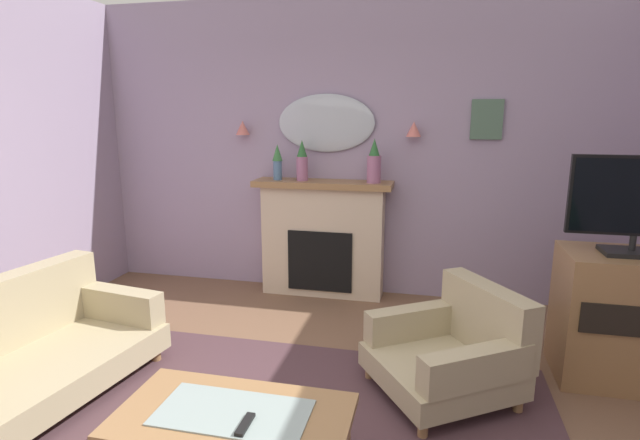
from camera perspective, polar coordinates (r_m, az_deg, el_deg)
wall_back at (r=4.97m, az=3.95°, el=8.11°), size 6.24×0.10×2.90m
fireplace at (r=4.95m, az=0.32°, el=-2.24°), size 1.36×0.36×1.16m
mantel_vase_right at (r=4.90m, az=-4.93°, el=6.81°), size 0.10×0.10×0.35m
mantel_vase_left at (r=4.83m, az=-2.08°, el=6.75°), size 0.11×0.11×0.39m
mantel_vase_centre at (r=4.70m, az=6.25°, el=6.49°), size 0.13×0.13×0.42m
wall_mirror at (r=4.93m, az=0.70°, el=11.11°), size 0.96×0.06×0.56m
wall_sconce_left at (r=5.13m, az=-8.91°, el=10.45°), size 0.14×0.14×0.14m
wall_sconce_right at (r=4.77m, az=10.76°, el=10.26°), size 0.14×0.14×0.14m
framed_picture at (r=4.84m, az=18.67°, el=10.93°), size 0.28×0.03×0.36m
coffee_table at (r=2.54m, az=-9.96°, el=-22.13°), size 1.10×0.60×0.45m
tv_remote at (r=2.41m, az=-8.63°, el=-22.34°), size 0.04×0.16×0.02m
floral_couch at (r=3.73m, az=-32.00°, el=-13.30°), size 1.10×1.81×0.76m
armchair_by_coffee_table at (r=3.44m, az=15.17°, el=-14.20°), size 1.13×1.12×0.71m
tv_cabinet at (r=3.99m, az=31.39°, el=-9.56°), size 0.80×0.57×0.90m
tv_flatscreen at (r=3.77m, az=32.84°, el=1.67°), size 0.84×0.24×0.65m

